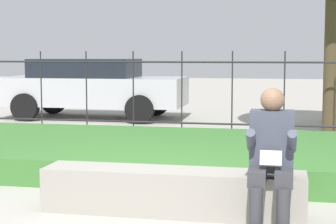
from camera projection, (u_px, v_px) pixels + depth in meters
The scene contains 6 objects.
ground_plane at pixel (144, 212), 5.41m from camera, with size 60.00×60.00×0.00m, color #A8A399.
stone_bench at pixel (172, 194), 5.33m from camera, with size 2.49×0.46×0.42m.
person_seated_reader at pixel (271, 153), 4.84m from camera, with size 0.42×0.73×1.22m.
grass_berm at pixel (185, 154), 7.62m from camera, with size 10.74×3.17×0.31m.
iron_fence at pixel (207, 94), 9.67m from camera, with size 8.74×0.03×1.56m.
car_parked_left at pixel (91, 86), 13.21m from camera, with size 4.33×1.88×1.40m.
Camera 1 is at (1.30, -5.12, 1.51)m, focal length 60.00 mm.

